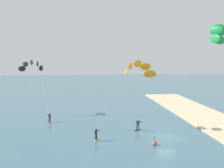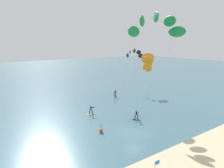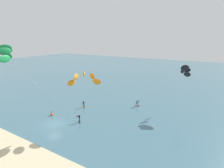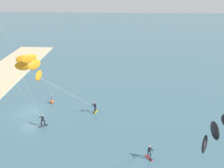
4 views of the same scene
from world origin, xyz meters
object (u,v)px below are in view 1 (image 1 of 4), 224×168
Objects in this scene: kitesurfer_nearshore at (214,38)px; kitesurfer_far_out at (136,71)px; kitesurfer_mid_water at (32,67)px; marker_buoy at (155,143)px.

kitesurfer_far_out is (7.72, 8.71, -4.64)m from kitesurfer_nearshore.
kitesurfer_mid_water is at bearing 52.08° from kitesurfer_far_out.
marker_buoy is (-23.06, -18.67, -8.64)m from kitesurfer_mid_water.
kitesurfer_far_out is (-14.04, -18.03, 0.06)m from kitesurfer_mid_water.
kitesurfer_far_out is at bearing -127.92° from kitesurfer_mid_water.
marker_buoy is at bearing -175.96° from kitesurfer_far_out.
kitesurfer_nearshore is 15.65m from marker_buoy.
kitesurfer_far_out reaches higher than marker_buoy.
kitesurfer_mid_water is at bearing 38.99° from marker_buoy.
kitesurfer_nearshore is at bearing -80.87° from marker_buoy.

